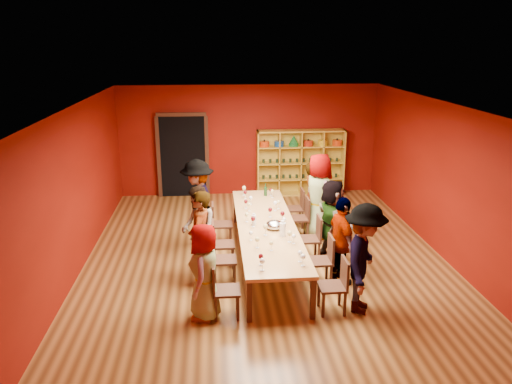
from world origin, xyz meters
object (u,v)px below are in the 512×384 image
shelving_unit (300,159)px  spittoon_bowl (275,225)px  chair_person_right_0 (337,283)px  chair_person_right_2 (313,236)px  person_left_3 (198,203)px  chair_person_right_1 (324,258)px  chair_person_left_1 (220,257)px  chair_person_right_3 (302,215)px  tasting_table (266,227)px  person_right_1 (342,241)px  chair_person_left_2 (219,242)px  chair_person_left_3 (218,222)px  chair_person_right_4 (297,206)px  wine_bottle (265,191)px  chair_person_left_0 (221,287)px  person_right_4 (312,195)px  person_left_0 (204,272)px  person_left_1 (200,239)px  person_right_3 (319,196)px  person_left_2 (198,228)px  person_right_2 (332,220)px

shelving_unit → spittoon_bowl: size_ratio=7.22×
chair_person_right_0 → chair_person_right_2: (0.00, 1.94, 0.00)m
person_left_3 → chair_person_right_1: 2.99m
shelving_unit → chair_person_right_0: 6.33m
chair_person_right_1 → spittoon_bowl: 1.16m
chair_person_left_1 → chair_person_right_2: 1.99m
person_left_3 → chair_person_right_3: 2.28m
tasting_table → spittoon_bowl: size_ratio=13.54×
tasting_table → person_right_1: bearing=-40.7°
chair_person_left_2 → chair_person_left_3: bearing=90.0°
chair_person_left_1 → chair_person_right_4: bearing=55.3°
chair_person_left_1 → wine_bottle: size_ratio=3.08×
chair_person_left_0 → spittoon_bowl: size_ratio=2.68×
chair_person_left_0 → person_right_4: 4.33m
person_left_0 → person_right_1: size_ratio=0.96×
person_left_1 → person_right_3: bearing=138.5°
person_left_0 → person_left_2: bearing=-166.1°
person_right_2 → chair_person_right_3: 1.28m
person_left_2 → chair_person_right_3: (2.20, 1.30, -0.29)m
tasting_table → chair_person_left_3: chair_person_left_3 is taller
chair_person_left_2 → chair_person_right_2: (1.82, 0.12, 0.00)m
person_left_0 → person_left_3: 2.89m
tasting_table → chair_person_right_1: size_ratio=5.06×
person_left_1 → person_right_4: person_left_1 is taller
chair_person_left_2 → person_right_1: bearing=-22.7°
person_left_0 → person_left_2: person_left_2 is taller
chair_person_right_0 → chair_person_right_1: 0.94m
person_right_2 → person_right_3: size_ratio=0.88×
chair_person_left_1 → chair_person_left_3: bearing=90.0°
wine_bottle → person_left_0: bearing=-109.4°
person_left_2 → person_right_4: person_left_2 is taller
person_left_0 → chair_person_right_4: bearing=160.9°
person_left_2 → chair_person_right_3: size_ratio=1.77×
person_left_1 → tasting_table: bearing=133.9°
person_right_1 → person_right_2: size_ratio=0.98×
chair_person_right_0 → person_right_1: size_ratio=0.56×
chair_person_right_3 → chair_person_left_2: bearing=-144.4°
chair_person_right_0 → chair_person_right_3: (0.00, 3.12, 0.00)m
person_left_2 → wine_bottle: (1.47, 1.98, 0.07)m
person_left_2 → person_right_1: (2.49, -0.88, 0.00)m
person_right_2 → wine_bottle: (-1.10, 1.86, 0.05)m
chair_person_left_1 → chair_person_right_1: bearing=-6.2°
chair_person_right_3 → spittoon_bowl: bearing=-119.4°
person_left_2 → person_right_2: size_ratio=0.98×
chair_person_left_2 → person_right_2: bearing=3.1°
person_left_0 → chair_person_right_1: 2.28m
tasting_table → person_right_4: bearing=55.5°
chair_person_left_1 → person_left_2: size_ratio=0.56×
chair_person_right_1 → spittoon_bowl: spittoon_bowl is taller
chair_person_right_2 → chair_person_right_4: (0.00, 1.83, 0.00)m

